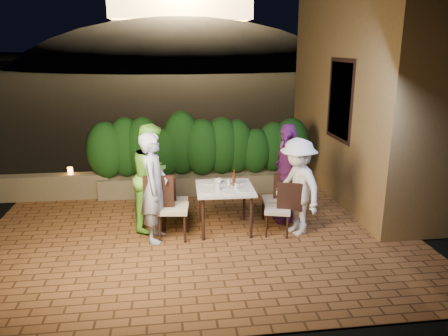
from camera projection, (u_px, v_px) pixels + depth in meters
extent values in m
plane|color=black|center=(201.00, 240.00, 7.03)|extent=(400.00, 400.00, 0.00)
cube|color=brown|center=(199.00, 230.00, 7.52)|extent=(7.00, 6.00, 0.15)
cube|color=olive|center=(371.00, 71.00, 8.70)|extent=(1.60, 5.00, 5.00)
cube|color=black|center=(342.00, 100.00, 8.26)|extent=(0.08, 1.00, 1.40)
cube|color=black|center=(341.00, 100.00, 8.26)|extent=(0.06, 1.15, 1.55)
cube|color=brown|center=(202.00, 183.00, 9.19)|extent=(4.20, 0.55, 0.40)
cube|color=brown|center=(53.00, 187.00, 8.80)|extent=(2.20, 0.30, 0.50)
ellipsoid|color=black|center=(183.00, 93.00, 65.61)|extent=(52.00, 40.00, 22.00)
cylinder|color=white|center=(208.00, 192.00, 6.92)|extent=(0.20, 0.20, 0.01)
cylinder|color=white|center=(208.00, 183.00, 7.38)|extent=(0.22, 0.22, 0.01)
cylinder|color=white|center=(242.00, 190.00, 6.99)|extent=(0.20, 0.20, 0.01)
cylinder|color=white|center=(239.00, 182.00, 7.42)|extent=(0.22, 0.22, 0.01)
cylinder|color=white|center=(223.00, 187.00, 7.16)|extent=(0.25, 0.25, 0.01)
cylinder|color=white|center=(229.00, 193.00, 6.89)|extent=(0.20, 0.20, 0.01)
cylinder|color=silver|center=(218.00, 187.00, 6.99)|extent=(0.07, 0.07, 0.12)
cylinder|color=silver|center=(219.00, 181.00, 7.32)|extent=(0.06, 0.06, 0.11)
cylinder|color=silver|center=(236.00, 186.00, 7.05)|extent=(0.06, 0.06, 0.10)
cylinder|color=silver|center=(229.00, 182.00, 7.29)|extent=(0.06, 0.06, 0.10)
imported|color=white|center=(218.00, 181.00, 7.45)|extent=(0.18, 0.18, 0.04)
imported|color=#9EAFCC|center=(154.00, 188.00, 6.77)|extent=(0.50, 0.69, 1.74)
imported|color=#80E146|center=(153.00, 177.00, 7.25)|extent=(0.95, 1.05, 1.78)
imported|color=white|center=(297.00, 187.00, 7.03)|extent=(0.91, 1.17, 1.60)
imported|color=#6D2672|center=(287.00, 173.00, 7.55)|extent=(0.50, 1.05, 1.74)
cylinder|color=orange|center=(70.00, 171.00, 8.75)|extent=(0.10, 0.10, 0.14)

